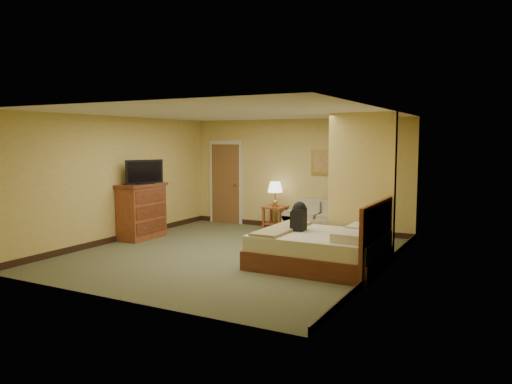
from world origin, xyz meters
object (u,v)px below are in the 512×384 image
Objects in this scene: bed at (323,249)px; loveseat at (320,224)px; dresser at (142,211)px; coffee_table at (306,231)px.

loveseat is at bearing 111.86° from bed.
dresser is at bearing 173.82° from bed.
dresser is 0.56× the size of bed.
coffee_table is at bearing 122.78° from bed.
coffee_table is at bearing 13.52° from dresser.
coffee_table is 3.57m from dresser.
loveseat is 2.87m from bed.
bed reaches higher than coffee_table.
dresser reaches higher than coffee_table.
loveseat is 0.73× the size of bed.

